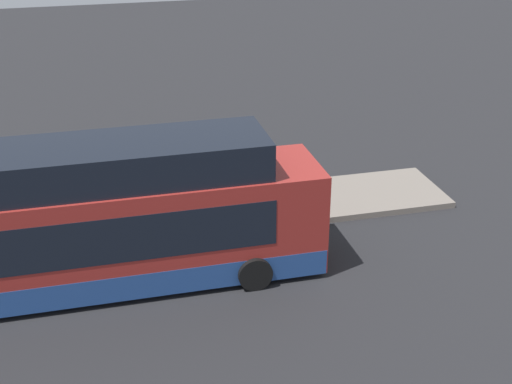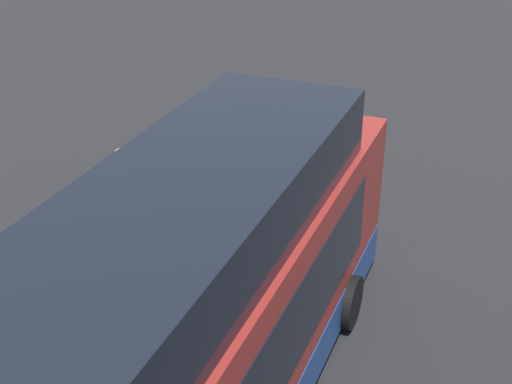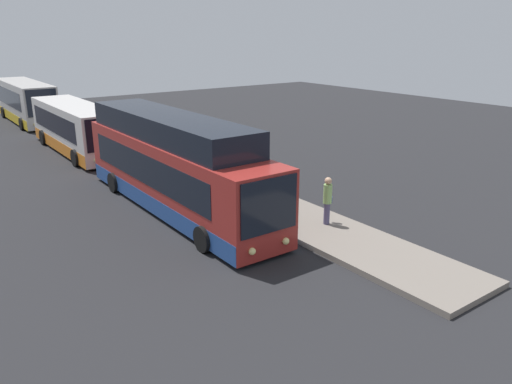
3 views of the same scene
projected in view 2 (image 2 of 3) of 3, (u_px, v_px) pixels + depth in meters
name	position (u px, v px, depth m)	size (l,w,h in m)	color
platform	(29.00, 349.00, 11.20)	(20.00, 2.93, 0.20)	slate
passenger_boarding	(52.00, 274.00, 11.26)	(0.57, 0.44, 1.68)	#4C476B
passenger_waiting	(123.00, 187.00, 13.71)	(0.54, 0.57, 1.82)	#4C476B
suitcase	(27.00, 324.00, 11.11)	(0.37, 0.24, 0.86)	#598C59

